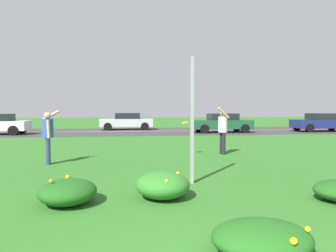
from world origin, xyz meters
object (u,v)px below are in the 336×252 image
at_px(car_navy_leftmost, 322,122).
at_px(car_dark_green_center_left, 222,123).
at_px(person_catcher_white_shirt, 223,128).
at_px(frisbee_orange, 185,123).
at_px(car_silver_center_right, 127,121).
at_px(person_thrower_blue_shirt, 48,133).
at_px(sign_post_near_path, 192,121).

height_order(car_navy_leftmost, car_dark_green_center_left, same).
bearing_deg(person_catcher_white_shirt, frisbee_orange, -170.62).
xyz_separation_m(person_catcher_white_shirt, car_dark_green_center_left, (3.57, 11.36, -0.26)).
bearing_deg(frisbee_orange, car_dark_green_center_left, 66.37).
height_order(frisbee_orange, car_silver_center_right, car_silver_center_right).
height_order(person_thrower_blue_shirt, frisbee_orange, person_thrower_blue_shirt).
xyz_separation_m(person_thrower_blue_shirt, car_navy_leftmost, (17.93, 12.76, -0.24)).
distance_m(person_catcher_white_shirt, car_silver_center_right, 16.10).
height_order(sign_post_near_path, frisbee_orange, sign_post_near_path).
xyz_separation_m(person_catcher_white_shirt, car_navy_leftmost, (11.84, 11.36, -0.26)).
distance_m(person_thrower_blue_shirt, car_dark_green_center_left, 16.00).
bearing_deg(person_catcher_white_shirt, car_silver_center_right, 102.95).
bearing_deg(person_catcher_white_shirt, sign_post_near_path, -115.85).
bearing_deg(frisbee_orange, car_silver_center_right, 97.49).
bearing_deg(sign_post_near_path, person_catcher_white_shirt, 64.15).
distance_m(car_navy_leftmost, car_silver_center_right, 16.04).
bearing_deg(person_thrower_blue_shirt, sign_post_near_path, -38.19).
bearing_deg(car_dark_green_center_left, car_navy_leftmost, 0.00).
xyz_separation_m(person_thrower_blue_shirt, person_catcher_white_shirt, (6.09, 1.39, 0.02)).
bearing_deg(car_silver_center_right, sign_post_near_path, -85.92).
xyz_separation_m(frisbee_orange, car_silver_center_right, (-2.10, 15.94, -0.50)).
relative_size(person_thrower_blue_shirt, frisbee_orange, 6.69).
xyz_separation_m(sign_post_near_path, person_catcher_white_shirt, (2.17, 4.48, -0.46)).
relative_size(person_catcher_white_shirt, car_dark_green_center_left, 0.40).
distance_m(frisbee_orange, car_dark_green_center_left, 12.69).
distance_m(car_dark_green_center_left, car_silver_center_right, 8.38).
bearing_deg(person_thrower_blue_shirt, car_navy_leftmost, 35.43).
height_order(sign_post_near_path, person_catcher_white_shirt, sign_post_near_path).
relative_size(frisbee_orange, car_navy_leftmost, 0.06).
height_order(person_thrower_blue_shirt, car_dark_green_center_left, person_thrower_blue_shirt).
height_order(sign_post_near_path, car_navy_leftmost, sign_post_near_path).
bearing_deg(car_dark_green_center_left, sign_post_near_path, -109.91).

